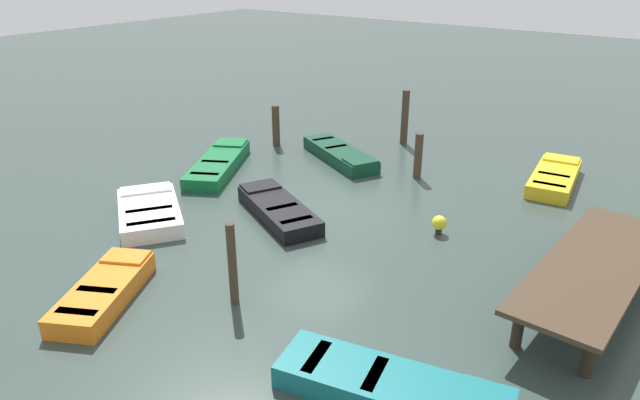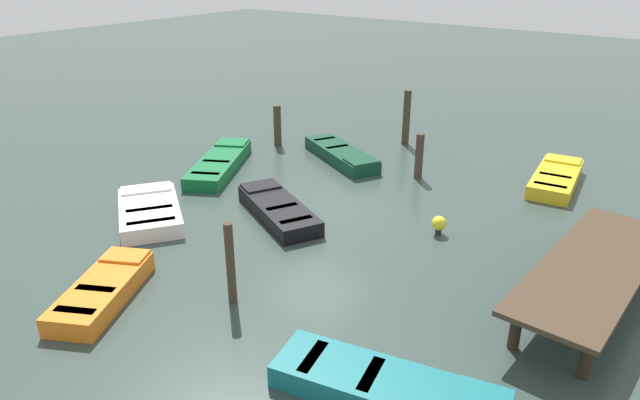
% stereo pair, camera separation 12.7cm
% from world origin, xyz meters
% --- Properties ---
extents(ground_plane, '(80.00, 80.00, 0.00)m').
position_xyz_m(ground_plane, '(0.00, 0.00, 0.00)').
color(ground_plane, '#33423D').
extents(dock_segment, '(5.45, 1.94, 0.95)m').
position_xyz_m(dock_segment, '(0.39, 6.77, 0.84)').
color(dock_segment, '#423323').
rests_on(dock_segment, ground_plane).
extents(rowboat_orange, '(2.84, 2.14, 0.46)m').
position_xyz_m(rowboat_orange, '(5.89, -0.99, 0.22)').
color(rowboat_orange, orange).
rests_on(rowboat_orange, ground_plane).
extents(rowboat_black, '(2.37, 3.29, 0.46)m').
position_xyz_m(rowboat_black, '(0.88, -0.71, 0.22)').
color(rowboat_black, black).
rests_on(rowboat_black, ground_plane).
extents(rowboat_yellow, '(3.20, 1.51, 0.46)m').
position_xyz_m(rowboat_yellow, '(-5.68, 4.44, 0.22)').
color(rowboat_yellow, gold).
rests_on(rowboat_yellow, ground_plane).
extents(rowboat_dark_green, '(2.50, 3.55, 0.46)m').
position_xyz_m(rowboat_dark_green, '(-3.66, -1.85, 0.22)').
color(rowboat_dark_green, '#0C3823').
rests_on(rowboat_dark_green, ground_plane).
extents(rowboat_teal, '(1.81, 3.76, 0.46)m').
position_xyz_m(rowboat_teal, '(4.91, 4.98, 0.22)').
color(rowboat_teal, '#14666B').
rests_on(rowboat_teal, ground_plane).
extents(rowboat_white, '(2.79, 3.12, 0.46)m').
position_xyz_m(rowboat_white, '(2.96, -3.27, 0.22)').
color(rowboat_white, silver).
rests_on(rowboat_white, ground_plane).
extents(rowboat_green, '(3.88, 2.81, 0.46)m').
position_xyz_m(rowboat_green, '(-0.68, -4.46, 0.22)').
color(rowboat_green, '#0F602D').
rests_on(rowboat_green, ground_plane).
extents(mooring_piling_near_left, '(0.17, 0.17, 1.73)m').
position_xyz_m(mooring_piling_near_left, '(4.41, 1.14, 0.86)').
color(mooring_piling_near_left, '#423323').
rests_on(mooring_piling_near_left, ground_plane).
extents(mooring_piling_near_right, '(0.26, 0.26, 1.93)m').
position_xyz_m(mooring_piling_near_right, '(-6.47, -1.03, 0.97)').
color(mooring_piling_near_right, '#423323').
rests_on(mooring_piling_near_right, ground_plane).
extents(mooring_piling_mid_left, '(0.24, 0.24, 1.39)m').
position_xyz_m(mooring_piling_mid_left, '(-3.77, 0.91, 0.70)').
color(mooring_piling_mid_left, '#423323').
rests_on(mooring_piling_mid_left, ground_plane).
extents(mooring_piling_far_left, '(0.27, 0.27, 1.43)m').
position_xyz_m(mooring_piling_far_left, '(-3.66, -4.59, 0.72)').
color(mooring_piling_far_left, '#423323').
rests_on(mooring_piling_far_left, ground_plane).
extents(marker_buoy, '(0.36, 0.36, 0.48)m').
position_xyz_m(marker_buoy, '(-0.69, 3.09, 0.29)').
color(marker_buoy, '#262626').
rests_on(marker_buoy, ground_plane).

